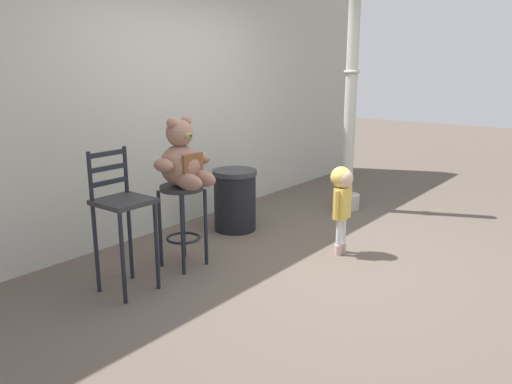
% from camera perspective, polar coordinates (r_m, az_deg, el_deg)
% --- Properties ---
extents(ground_plane, '(24.00, 24.00, 0.00)m').
position_cam_1_polar(ground_plane, '(4.63, 6.22, -7.86)').
color(ground_plane, brown).
extents(building_wall, '(7.95, 0.30, 3.16)m').
position_cam_1_polar(building_wall, '(5.54, -10.85, 12.36)').
color(building_wall, '#ABADA1').
rests_on(building_wall, ground_plane).
extents(bar_stool_with_teddy, '(0.37, 0.37, 0.73)m').
position_cam_1_polar(bar_stool_with_teddy, '(4.41, -8.36, -1.95)').
color(bar_stool_with_teddy, '#282729').
rests_on(bar_stool_with_teddy, ground_plane).
extents(teddy_bear, '(0.55, 0.49, 0.59)m').
position_cam_1_polar(teddy_bear, '(4.29, -8.31, 3.52)').
color(teddy_bear, '#8D6553').
rests_on(teddy_bear, bar_stool_with_teddy).
extents(child_walking, '(0.27, 0.21, 0.84)m').
position_cam_1_polar(child_walking, '(4.69, 9.73, 0.08)').
color(child_walking, '#CCA296').
rests_on(child_walking, ground_plane).
extents(trash_bin, '(0.48, 0.48, 0.66)m').
position_cam_1_polar(trash_bin, '(5.39, -2.41, -0.89)').
color(trash_bin, black).
rests_on(trash_bin, ground_plane).
extents(lamppost, '(0.33, 0.33, 2.87)m').
position_cam_1_polar(lamppost, '(6.16, 10.59, 8.41)').
color(lamppost, '#B2AB9B').
rests_on(lamppost, ground_plane).
extents(bar_chair_empty, '(0.38, 0.38, 1.12)m').
position_cam_1_polar(bar_chair_empty, '(3.98, -14.97, -2.03)').
color(bar_chair_empty, '#282729').
rests_on(bar_chair_empty, ground_plane).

